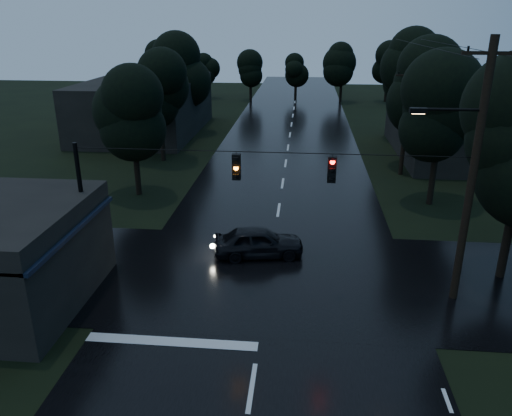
# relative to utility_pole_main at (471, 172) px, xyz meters

# --- Properties ---
(main_road) EXTENTS (12.00, 120.00, 0.02)m
(main_road) POSITION_rel_utility_pole_main_xyz_m (-7.41, 19.00, -5.26)
(main_road) COLOR black
(main_road) RESTS_ON ground
(cross_street) EXTENTS (60.00, 9.00, 0.02)m
(cross_street) POSITION_rel_utility_pole_main_xyz_m (-7.41, 1.00, -5.26)
(cross_street) COLOR black
(cross_street) RESTS_ON ground
(building_far_right) EXTENTS (10.00, 14.00, 4.40)m
(building_far_right) POSITION_rel_utility_pole_main_xyz_m (6.59, 23.00, -3.06)
(building_far_right) COLOR black
(building_far_right) RESTS_ON ground
(building_far_left) EXTENTS (10.00, 16.00, 5.00)m
(building_far_left) POSITION_rel_utility_pole_main_xyz_m (-21.41, 29.00, -2.76)
(building_far_left) COLOR black
(building_far_left) RESTS_ON ground
(utility_pole_main) EXTENTS (3.50, 0.30, 10.00)m
(utility_pole_main) POSITION_rel_utility_pole_main_xyz_m (0.00, 0.00, 0.00)
(utility_pole_main) COLOR black
(utility_pole_main) RESTS_ON ground
(utility_pole_far) EXTENTS (2.00, 0.30, 7.50)m
(utility_pole_far) POSITION_rel_utility_pole_main_xyz_m (0.89, 17.00, -1.38)
(utility_pole_far) COLOR black
(utility_pole_far) RESTS_ON ground
(anchor_pole_left) EXTENTS (0.18, 0.18, 6.00)m
(anchor_pole_left) POSITION_rel_utility_pole_main_xyz_m (-14.91, 0.00, -2.26)
(anchor_pole_left) COLOR black
(anchor_pole_left) RESTS_ON ground
(span_signals) EXTENTS (15.00, 0.37, 1.12)m
(span_signals) POSITION_rel_utility_pole_main_xyz_m (-6.85, -0.01, -0.01)
(span_signals) COLOR black
(span_signals) RESTS_ON ground
(tree_left_a) EXTENTS (3.92, 3.92, 8.26)m
(tree_left_a) POSITION_rel_utility_pole_main_xyz_m (-16.41, 11.00, -0.02)
(tree_left_a) COLOR black
(tree_left_a) RESTS_ON ground
(tree_left_b) EXTENTS (4.20, 4.20, 8.85)m
(tree_left_b) POSITION_rel_utility_pole_main_xyz_m (-17.01, 19.00, 0.36)
(tree_left_b) COLOR black
(tree_left_b) RESTS_ON ground
(tree_left_c) EXTENTS (4.48, 4.48, 9.44)m
(tree_left_c) POSITION_rel_utility_pole_main_xyz_m (-17.61, 29.00, 0.74)
(tree_left_c) COLOR black
(tree_left_c) RESTS_ON ground
(tree_right_a) EXTENTS (4.20, 4.20, 8.85)m
(tree_right_a) POSITION_rel_utility_pole_main_xyz_m (1.59, 11.00, 0.36)
(tree_right_a) COLOR black
(tree_right_a) RESTS_ON ground
(tree_right_b) EXTENTS (4.48, 4.48, 9.44)m
(tree_right_b) POSITION_rel_utility_pole_main_xyz_m (2.19, 19.00, 0.74)
(tree_right_b) COLOR black
(tree_right_b) RESTS_ON ground
(tree_right_c) EXTENTS (4.76, 4.76, 10.03)m
(tree_right_c) POSITION_rel_utility_pole_main_xyz_m (2.79, 29.00, 1.11)
(tree_right_c) COLOR black
(tree_right_c) RESTS_ON ground
(car) EXTENTS (4.40, 2.39, 1.42)m
(car) POSITION_rel_utility_pole_main_xyz_m (-8.03, 3.00, -4.55)
(car) COLOR black
(car) RESTS_ON ground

